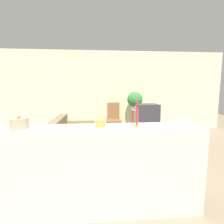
{
  "coord_description": "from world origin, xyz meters",
  "views": [
    {
      "loc": [
        0.08,
        -2.57,
        1.47
      ],
      "look_at": [
        0.47,
        1.91,
        0.85
      ],
      "focal_mm": 28.0,
      "sensor_mm": 36.0,
      "label": 1
    }
  ],
  "objects_px": {
    "wooden_chair": "(114,117)",
    "decorative_bowl": "(19,123)",
    "couch": "(71,140)",
    "potted_plant": "(135,100)",
    "television": "(147,115)"
  },
  "relations": [
    {
      "from": "wooden_chair",
      "to": "potted_plant",
      "type": "height_order",
      "value": "potted_plant"
    },
    {
      "from": "wooden_chair",
      "to": "decorative_bowl",
      "type": "bearing_deg",
      "value": -111.46
    },
    {
      "from": "television",
      "to": "decorative_bowl",
      "type": "relative_size",
      "value": 3.02
    },
    {
      "from": "potted_plant",
      "to": "decorative_bowl",
      "type": "relative_size",
      "value": 3.17
    },
    {
      "from": "television",
      "to": "wooden_chair",
      "type": "bearing_deg",
      "value": 130.17
    },
    {
      "from": "couch",
      "to": "television",
      "type": "distance_m",
      "value": 2.07
    },
    {
      "from": "wooden_chair",
      "to": "couch",
      "type": "bearing_deg",
      "value": -127.94
    },
    {
      "from": "couch",
      "to": "potted_plant",
      "type": "bearing_deg",
      "value": 40.58
    },
    {
      "from": "wooden_chair",
      "to": "decorative_bowl",
      "type": "height_order",
      "value": "decorative_bowl"
    },
    {
      "from": "couch",
      "to": "potted_plant",
      "type": "xyz_separation_m",
      "value": [
        1.85,
        1.58,
        0.82
      ]
    },
    {
      "from": "couch",
      "to": "decorative_bowl",
      "type": "bearing_deg",
      "value": -96.76
    },
    {
      "from": "potted_plant",
      "to": "decorative_bowl",
      "type": "bearing_deg",
      "value": -119.85
    },
    {
      "from": "wooden_chair",
      "to": "potted_plant",
      "type": "xyz_separation_m",
      "value": [
        0.7,
        0.12,
        0.54
      ]
    },
    {
      "from": "couch",
      "to": "potted_plant",
      "type": "height_order",
      "value": "potted_plant"
    },
    {
      "from": "television",
      "to": "potted_plant",
      "type": "distance_m",
      "value": 1.12
    }
  ]
}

